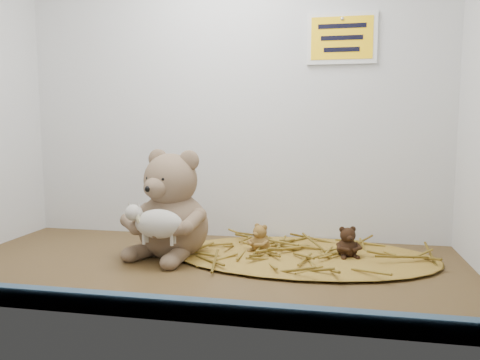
% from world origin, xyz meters
% --- Properties ---
extents(alcove_shell, '(1.20, 0.60, 0.90)m').
position_xyz_m(alcove_shell, '(0.00, 0.09, 0.45)').
color(alcove_shell, '#452F17').
rests_on(alcove_shell, ground).
extents(front_rail, '(1.19, 0.02, 0.04)m').
position_xyz_m(front_rail, '(0.00, -0.29, 0.02)').
color(front_rail, '#354D66').
rests_on(front_rail, shelf_floor).
extents(straw_bed, '(0.65, 0.38, 0.01)m').
position_xyz_m(straw_bed, '(0.22, 0.11, 0.01)').
color(straw_bed, brown).
rests_on(straw_bed, shelf_floor).
extents(main_teddy, '(0.27, 0.28, 0.26)m').
position_xyz_m(main_teddy, '(-0.10, 0.07, 0.13)').
color(main_teddy, '#80674F').
rests_on(main_teddy, shelf_floor).
extents(toy_lamb, '(0.14, 0.09, 0.09)m').
position_xyz_m(toy_lamb, '(-0.10, -0.02, 0.10)').
color(toy_lamb, beige).
rests_on(toy_lamb, main_teddy).
extents(mini_teddy_tan, '(0.08, 0.08, 0.07)m').
position_xyz_m(mini_teddy_tan, '(0.11, 0.12, 0.05)').
color(mini_teddy_tan, olive).
rests_on(mini_teddy_tan, straw_bed).
extents(mini_teddy_brown, '(0.08, 0.08, 0.07)m').
position_xyz_m(mini_teddy_brown, '(0.32, 0.11, 0.05)').
color(mini_teddy_brown, black).
rests_on(mini_teddy_brown, straw_bed).
extents(wall_sign, '(0.16, 0.01, 0.11)m').
position_xyz_m(wall_sign, '(0.30, 0.29, 0.55)').
color(wall_sign, yellow).
rests_on(wall_sign, back_wall).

